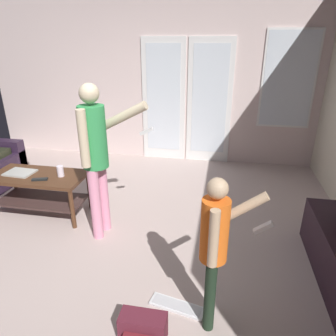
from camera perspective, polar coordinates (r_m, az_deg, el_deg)
The scene contains 10 objects.
ground_plane at distance 3.39m, azimuth -14.05°, elevation -13.69°, with size 5.58×5.38×0.02m, color #BFA9A2.
wall_back_with_doors at distance 5.26m, azimuth -2.30°, elevation 16.60°, with size 5.58×0.09×2.89m.
coffee_table at distance 3.93m, azimuth -22.70°, elevation -3.01°, with size 1.09×0.53×0.51m.
person_adult at distance 3.10m, azimuth -13.22°, elevation 3.32°, with size 0.70×0.43×1.60m.
person_child at distance 2.14m, azimuth 8.79°, elevation -13.51°, with size 0.48×0.32×1.19m.
backpack at distance 2.42m, azimuth -4.68°, elevation -27.60°, with size 0.33×0.19×0.22m.
loose_keyboard at distance 2.68m, azimuth 1.67°, elevation -24.21°, with size 0.46×0.22×0.02m.
laptop_closed at distance 4.01m, azimuth -25.76°, elevation -0.77°, with size 0.32×0.24×0.02m, color #B7B8B0.
cup_near_edge at distance 3.72m, azimuth -19.34°, elevation -0.55°, with size 0.07×0.07×0.13m, color white.
tv_remote_black at distance 3.72m, azimuth -22.69°, elevation -1.95°, with size 0.17×0.05×0.02m, color black.
Camera 1 is at (1.26, -2.44, 1.97)m, focal length 32.85 mm.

